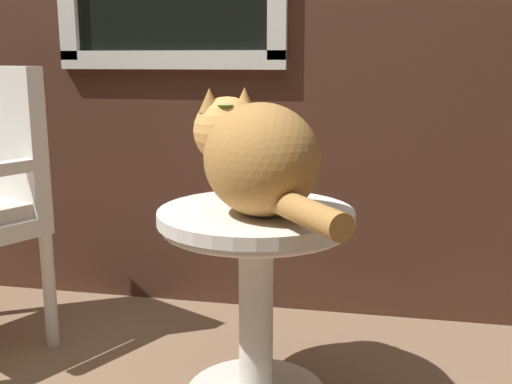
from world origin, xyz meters
name	(u,v)px	position (x,y,z in m)	size (l,w,h in m)	color
wicker_side_table	(256,271)	(0.23, 0.18, 0.40)	(0.54, 0.54, 0.58)	silver
cat	(255,154)	(0.23, 0.16, 0.74)	(0.49, 0.60, 0.33)	#AD7A3D
pewter_vase_with_ivy	(234,172)	(0.15, 0.27, 0.66)	(0.11, 0.11, 0.28)	gray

